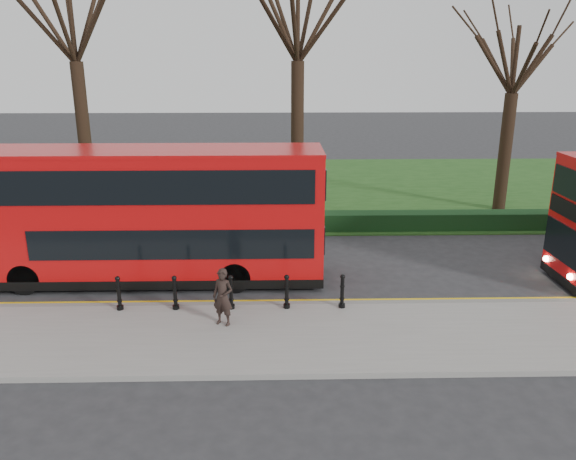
{
  "coord_description": "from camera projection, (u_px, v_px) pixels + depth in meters",
  "views": [
    {
      "loc": [
        0.96,
        -16.6,
        7.33
      ],
      "look_at": [
        1.34,
        0.5,
        2.0
      ],
      "focal_mm": 35.0,
      "sensor_mm": 36.0,
      "label": 1
    }
  ],
  "objects": [
    {
      "name": "bollard_row",
      "position": [
        231.0,
        293.0,
        16.51
      ],
      "size": [
        6.72,
        0.15,
        1.0
      ],
      "color": "black",
      "rests_on": "pavement"
    },
    {
      "name": "pavement",
      "position": [
        241.0,
        337.0,
        15.12
      ],
      "size": [
        60.0,
        4.0,
        0.15
      ],
      "primitive_type": "cube",
      "color": "gray",
      "rests_on": "ground"
    },
    {
      "name": "kerb",
      "position": [
        245.0,
        305.0,
        17.03
      ],
      "size": [
        60.0,
        0.25,
        0.16
      ],
      "primitive_type": "cube",
      "color": "slate",
      "rests_on": "ground"
    },
    {
      "name": "yellow_line_inner",
      "position": [
        246.0,
        301.0,
        17.52
      ],
      "size": [
        60.0,
        0.1,
        0.01
      ],
      "primitive_type": "cube",
      "color": "yellow",
      "rests_on": "ground"
    },
    {
      "name": "ground",
      "position": [
        247.0,
        294.0,
        18.0
      ],
      "size": [
        120.0,
        120.0,
        0.0
      ],
      "primitive_type": "plane",
      "color": "#28282B",
      "rests_on": "ground"
    },
    {
      "name": "grass_verge",
      "position": [
        259.0,
        188.0,
        32.31
      ],
      "size": [
        60.0,
        18.0,
        0.06
      ],
      "primitive_type": "cube",
      "color": "#1D4517",
      "rests_on": "ground"
    },
    {
      "name": "pedestrian",
      "position": [
        223.0,
        297.0,
        15.44
      ],
      "size": [
        0.7,
        0.6,
        1.64
      ],
      "primitive_type": "imported",
      "rotation": [
        0.0,
        0.0,
        -0.4
      ],
      "color": "black",
      "rests_on": "pavement"
    },
    {
      "name": "tree_mid",
      "position": [
        298.0,
        7.0,
        24.79
      ],
      "size": [
        8.26,
        8.26,
        12.91
      ],
      "color": "black",
      "rests_on": "ground"
    },
    {
      "name": "bus_lead",
      "position": [
        152.0,
        216.0,
        18.53
      ],
      "size": [
        11.23,
        2.58,
        4.47
      ],
      "color": "#B80B0C",
      "rests_on": "ground"
    },
    {
      "name": "tree_right",
      "position": [
        516.0,
        52.0,
        25.58
      ],
      "size": [
        6.58,
        6.58,
        10.28
      ],
      "color": "black",
      "rests_on": "ground"
    },
    {
      "name": "yellow_line_outer",
      "position": [
        245.0,
        303.0,
        17.33
      ],
      "size": [
        60.0,
        0.1,
        0.01
      ],
      "primitive_type": "cube",
      "color": "yellow",
      "rests_on": "ground"
    },
    {
      "name": "tree_left",
      "position": [
        70.0,
        7.0,
        24.59
      ],
      "size": [
        8.23,
        8.23,
        12.86
      ],
      "color": "black",
      "rests_on": "ground"
    },
    {
      "name": "hedge",
      "position": [
        254.0,
        222.0,
        24.37
      ],
      "size": [
        60.0,
        0.9,
        0.8
      ],
      "primitive_type": "cube",
      "color": "black",
      "rests_on": "ground"
    }
  ]
}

